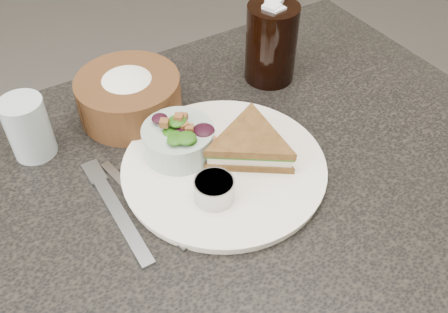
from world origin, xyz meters
name	(u,v)px	position (x,y,z in m)	size (l,w,h in m)	color
dining_table	(219,305)	(0.00, 0.00, 0.38)	(1.00, 0.70, 0.75)	black
dinner_plate	(224,168)	(0.02, 0.01, 0.76)	(0.30, 0.30, 0.01)	white
sandwich	(250,145)	(0.06, 0.01, 0.78)	(0.15, 0.15, 0.04)	brown
salad_bowl	(178,136)	(-0.03, 0.07, 0.79)	(0.11, 0.11, 0.06)	#9BB2A9
dressing_ramekin	(214,190)	(-0.03, -0.04, 0.78)	(0.06, 0.06, 0.03)	#A9AAAB
orange_wedge	(202,139)	(0.01, 0.06, 0.78)	(0.06, 0.06, 0.03)	#EC4907
fork	(119,215)	(-0.15, 0.01, 0.75)	(0.02, 0.19, 0.01)	#9CA3AC
knife	(143,203)	(-0.12, 0.01, 0.75)	(0.01, 0.21, 0.00)	#939497
bread_basket	(128,91)	(-0.05, 0.20, 0.80)	(0.17, 0.17, 0.10)	brown
cola_glass	(271,40)	(0.21, 0.17, 0.83)	(0.09, 0.09, 0.15)	black
water_glass	(28,128)	(-0.21, 0.20, 0.80)	(0.06, 0.06, 0.10)	#AEC2CA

